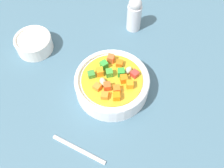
{
  "coord_description": "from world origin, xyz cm",
  "views": [
    {
      "loc": [
        -25.4,
        14.15,
        47.5
      ],
      "look_at": [
        0.0,
        0.0,
        2.28
      ],
      "focal_mm": 40.78,
      "sensor_mm": 36.0,
      "label": 1
    }
  ],
  "objects": [
    {
      "name": "ground_plane",
      "position": [
        0.0,
        0.0,
        -1.0
      ],
      "size": [
        140.0,
        140.0,
        2.0
      ],
      "primitive_type": "cube",
      "color": "#42667A"
    },
    {
      "name": "soup_bowl_main",
      "position": [
        -0.0,
        -0.0,
        2.53
      ],
      "size": [
        15.64,
        15.64,
        5.85
      ],
      "color": "white",
      "rests_on": "ground_plane"
    },
    {
      "name": "side_bowl_small",
      "position": [
        19.35,
        10.52,
        1.95
      ],
      "size": [
        8.72,
        8.72,
        3.77
      ],
      "color": "white",
      "rests_on": "ground_plane"
    },
    {
      "name": "spoon",
      "position": [
        -12.92,
        9.17,
        0.45
      ],
      "size": [
        16.59,
        11.73,
        0.97
      ],
      "rotation": [
        0.0,
        0.0,
        3.73
      ],
      "color": "silver",
      "rests_on": "ground_plane"
    },
    {
      "name": "pepper_shaker",
      "position": [
        13.84,
        -13.95,
        4.57
      ],
      "size": [
        3.57,
        3.57,
        9.23
      ],
      "color": "silver",
      "rests_on": "ground_plane"
    }
  ]
}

